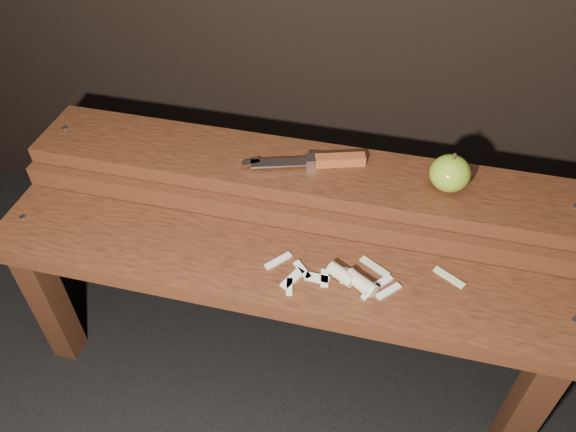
% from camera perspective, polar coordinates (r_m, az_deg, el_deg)
% --- Properties ---
extents(ground, '(60.00, 60.00, 0.00)m').
position_cam_1_polar(ground, '(1.48, -0.57, -14.23)').
color(ground, black).
extents(bench_front_tier, '(1.20, 0.20, 0.42)m').
position_cam_1_polar(bench_front_tier, '(1.15, -1.44, -7.52)').
color(bench_front_tier, '#371A0D').
rests_on(bench_front_tier, ground).
extents(bench_rear_tier, '(1.20, 0.21, 0.50)m').
position_cam_1_polar(bench_rear_tier, '(1.26, 1.14, 2.07)').
color(bench_rear_tier, '#371A0D').
rests_on(bench_rear_tier, ground).
extents(apple, '(0.08, 0.08, 0.09)m').
position_cam_1_polar(apple, '(1.17, 16.13, 4.19)').
color(apple, olive).
rests_on(apple, bench_rear_tier).
extents(knife, '(0.26, 0.10, 0.02)m').
position_cam_1_polar(knife, '(1.20, 3.69, 5.62)').
color(knife, brown).
rests_on(knife, bench_rear_tier).
extents(apple_scraps, '(0.39, 0.14, 0.03)m').
position_cam_1_polar(apple_scraps, '(1.08, 6.34, -6.41)').
color(apple_scraps, beige).
rests_on(apple_scraps, bench_front_tier).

